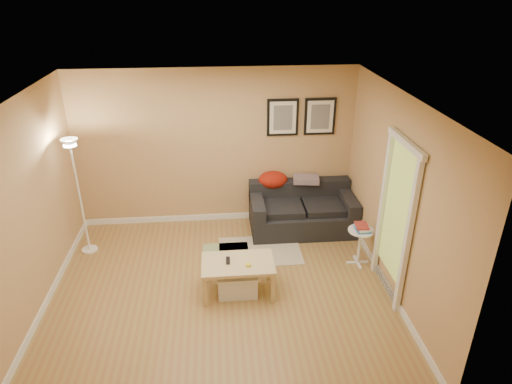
# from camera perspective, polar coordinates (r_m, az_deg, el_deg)

# --- Properties ---
(floor) EXTENTS (4.50, 4.50, 0.00)m
(floor) POSITION_cam_1_polar(r_m,az_deg,el_deg) (6.19, -4.46, -12.47)
(floor) COLOR olive
(floor) RESTS_ON ground
(ceiling) EXTENTS (4.50, 4.50, 0.00)m
(ceiling) POSITION_cam_1_polar(r_m,az_deg,el_deg) (5.01, -5.49, 11.56)
(ceiling) COLOR white
(ceiling) RESTS_ON wall_back
(wall_back) EXTENTS (4.50, 0.00, 4.50)m
(wall_back) POSITION_cam_1_polar(r_m,az_deg,el_deg) (7.31, -5.15, 5.51)
(wall_back) COLOR tan
(wall_back) RESTS_ON ground
(wall_front) EXTENTS (4.50, 0.00, 4.50)m
(wall_front) POSITION_cam_1_polar(r_m,az_deg,el_deg) (3.82, -4.47, -15.71)
(wall_front) COLOR tan
(wall_front) RESTS_ON ground
(wall_left) EXTENTS (0.00, 4.00, 4.00)m
(wall_left) POSITION_cam_1_polar(r_m,az_deg,el_deg) (5.93, -27.22, -2.47)
(wall_left) COLOR tan
(wall_left) RESTS_ON ground
(wall_right) EXTENTS (0.00, 4.00, 4.00)m
(wall_right) POSITION_cam_1_polar(r_m,az_deg,el_deg) (5.91, 17.43, -0.73)
(wall_right) COLOR tan
(wall_right) RESTS_ON ground
(baseboard_back) EXTENTS (4.50, 0.02, 0.10)m
(baseboard_back) POSITION_cam_1_polar(r_m,az_deg,el_deg) (7.82, -4.79, -3.13)
(baseboard_back) COLOR white
(baseboard_back) RESTS_ON ground
(baseboard_left) EXTENTS (0.02, 4.00, 0.10)m
(baseboard_left) POSITION_cam_1_polar(r_m,az_deg,el_deg) (6.56, -24.91, -12.15)
(baseboard_left) COLOR white
(baseboard_left) RESTS_ON ground
(baseboard_right) EXTENTS (0.02, 4.00, 0.10)m
(baseboard_right) POSITION_cam_1_polar(r_m,az_deg,el_deg) (6.54, 15.89, -10.58)
(baseboard_right) COLOR white
(baseboard_right) RESTS_ON ground
(sofa) EXTENTS (1.70, 0.90, 0.75)m
(sofa) POSITION_cam_1_polar(r_m,az_deg,el_deg) (7.39, 5.94, -2.17)
(sofa) COLOR black
(sofa) RESTS_ON ground
(red_throw) EXTENTS (0.48, 0.36, 0.28)m
(red_throw) POSITION_cam_1_polar(r_m,az_deg,el_deg) (7.44, 2.17, 1.57)
(red_throw) COLOR #99260E
(red_throw) RESTS_ON sofa
(plaid_throw) EXTENTS (0.45, 0.32, 0.10)m
(plaid_throw) POSITION_cam_1_polar(r_m,az_deg,el_deg) (7.48, 6.40, 1.62)
(plaid_throw) COLOR #A97563
(plaid_throw) RESTS_ON sofa
(framed_print_left) EXTENTS (0.50, 0.04, 0.60)m
(framed_print_left) POSITION_cam_1_polar(r_m,az_deg,el_deg) (7.21, 3.42, 9.46)
(framed_print_left) COLOR black
(framed_print_left) RESTS_ON wall_back
(framed_print_right) EXTENTS (0.50, 0.04, 0.60)m
(framed_print_right) POSITION_cam_1_polar(r_m,az_deg,el_deg) (7.32, 8.14, 9.50)
(framed_print_right) COLOR black
(framed_print_right) RESTS_ON wall_back
(area_rug) EXTENTS (1.25, 0.85, 0.01)m
(area_rug) POSITION_cam_1_polar(r_m,az_deg,el_deg) (6.96, 0.50, -7.48)
(area_rug) COLOR #BDAE96
(area_rug) RESTS_ON ground
(green_runner) EXTENTS (0.70, 0.50, 0.01)m
(green_runner) POSITION_cam_1_polar(r_m,az_deg,el_deg) (6.94, -3.87, -7.61)
(green_runner) COLOR #668C4C
(green_runner) RESTS_ON ground
(coffee_table) EXTENTS (1.04, 0.75, 0.47)m
(coffee_table) POSITION_cam_1_polar(r_m,az_deg,el_deg) (6.03, -2.29, -10.77)
(coffee_table) COLOR tan
(coffee_table) RESTS_ON ground
(remote_control) EXTENTS (0.05, 0.16, 0.02)m
(remote_control) POSITION_cam_1_polar(r_m,az_deg,el_deg) (5.91, -3.59, -8.69)
(remote_control) COLOR black
(remote_control) RESTS_ON coffee_table
(tape_roll) EXTENTS (0.07, 0.07, 0.03)m
(tape_roll) POSITION_cam_1_polar(r_m,az_deg,el_deg) (5.81, -0.99, -9.28)
(tape_roll) COLOR yellow
(tape_roll) RESTS_ON coffee_table
(storage_bin) EXTENTS (0.53, 0.39, 0.33)m
(storage_bin) POSITION_cam_1_polar(r_m,az_deg,el_deg) (6.06, -2.39, -11.41)
(storage_bin) COLOR white
(storage_bin) RESTS_ON ground
(side_table) EXTENTS (0.37, 0.37, 0.57)m
(side_table) POSITION_cam_1_polar(r_m,az_deg,el_deg) (6.71, 13.01, -6.81)
(side_table) COLOR white
(side_table) RESTS_ON ground
(book_stack) EXTENTS (0.25, 0.30, 0.08)m
(book_stack) POSITION_cam_1_polar(r_m,az_deg,el_deg) (6.55, 13.36, -4.38)
(book_stack) COLOR teal
(book_stack) RESTS_ON side_table
(floor_lamp) EXTENTS (0.24, 0.24, 1.82)m
(floor_lamp) POSITION_cam_1_polar(r_m,az_deg,el_deg) (7.03, -21.44, -1.04)
(floor_lamp) COLOR white
(floor_lamp) RESTS_ON ground
(doorway) EXTENTS (0.12, 1.01, 2.13)m
(doorway) POSITION_cam_1_polar(r_m,az_deg,el_deg) (5.90, 17.15, -3.80)
(doorway) COLOR white
(doorway) RESTS_ON ground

